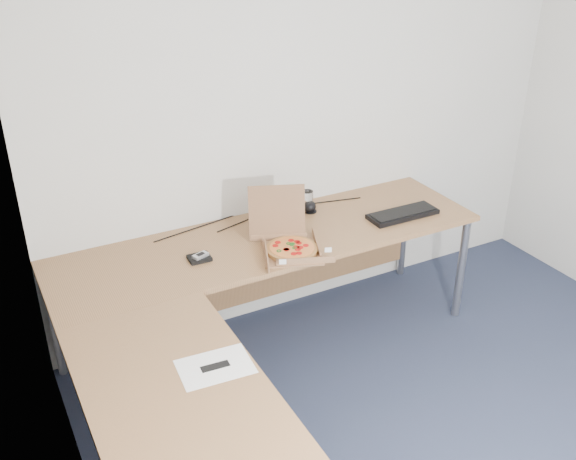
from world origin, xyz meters
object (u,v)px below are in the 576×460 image
pizza_box (290,245)px  wallet (199,258)px  desk (250,292)px  keyboard (403,214)px  drinking_glass (307,201)px

pizza_box → wallet: (-0.47, 0.14, -0.03)m
desk → wallet: wallet is taller
wallet → desk: bearing=-69.7°
desk → keyboard: keyboard is taller
pizza_box → keyboard: (0.81, 0.07, -0.02)m
pizza_box → drinking_glass: bearing=72.6°
drinking_glass → wallet: drinking_glass is taller
pizza_box → keyboard: size_ratio=0.83×
drinking_glass → keyboard: (0.48, -0.34, -0.05)m
keyboard → wallet: 1.28m
desk → drinking_glass: 0.94m
keyboard → wallet: bearing=177.1°
pizza_box → wallet: size_ratio=3.14×
pizza_box → drinking_glass: size_ratio=2.80×
wallet → drinking_glass: bearing=19.9°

